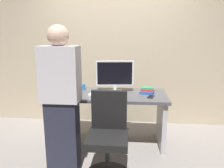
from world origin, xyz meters
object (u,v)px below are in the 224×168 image
at_px(desk, 112,108).
at_px(book_stack, 147,91).
at_px(cup_near_keyboard, 77,92).
at_px(mouse, 125,95).
at_px(cup_by_monitor, 83,87).
at_px(office_chair, 108,139).
at_px(person_at_desk, 61,102).
at_px(monitor, 115,74).
at_px(cell_phone, 151,97).
at_px(keyboard, 105,95).

distance_m(desk, book_stack, 0.56).
height_order(cup_near_keyboard, book_stack, cup_near_keyboard).
xyz_separation_m(mouse, cup_by_monitor, (-0.64, 0.30, 0.03)).
distance_m(office_chair, cup_by_monitor, 1.14).
bearing_deg(cup_near_keyboard, person_at_desk, -90.10).
height_order(person_at_desk, monitor, person_at_desk).
xyz_separation_m(desk, person_at_desk, (-0.47, -0.79, 0.33)).
bearing_deg(mouse, office_chair, -103.36).
distance_m(cup_near_keyboard, book_stack, 0.98).
bearing_deg(cell_phone, mouse, -165.48).
distance_m(monitor, book_stack, 0.51).
bearing_deg(monitor, desk, -105.08).
bearing_deg(book_stack, mouse, -150.80).
distance_m(person_at_desk, keyboard, 0.79).
bearing_deg(cup_near_keyboard, monitor, 25.72).
bearing_deg(keyboard, cup_by_monitor, 143.84).
relative_size(desk, cell_phone, 10.54).
distance_m(monitor, cup_near_keyboard, 0.59).
xyz_separation_m(desk, cell_phone, (0.53, -0.13, 0.22)).
relative_size(keyboard, cup_by_monitor, 4.77).
bearing_deg(cell_phone, book_stack, 119.68).
relative_size(mouse, cup_by_monitor, 1.11).
bearing_deg(monitor, keyboard, -119.97).
distance_m(cup_by_monitor, cell_phone, 1.04).
distance_m(monitor, mouse, 0.36).
bearing_deg(office_chair, cup_by_monitor, 116.41).
distance_m(office_chair, mouse, 0.76).
xyz_separation_m(mouse, book_stack, (0.30, 0.17, 0.02)).
bearing_deg(cup_by_monitor, keyboard, -39.12).
bearing_deg(keyboard, office_chair, -76.99).
bearing_deg(cell_phone, person_at_desk, -129.07).
height_order(mouse, book_stack, book_stack).
bearing_deg(book_stack, cup_by_monitor, 172.32).
relative_size(desk, cup_by_monitor, 16.84).
xyz_separation_m(office_chair, cup_by_monitor, (-0.48, 0.97, 0.35)).
distance_m(desk, cell_phone, 0.59).
height_order(office_chair, mouse, office_chair).
bearing_deg(office_chair, mouse, 76.64).
bearing_deg(desk, cup_by_monitor, 158.15).
xyz_separation_m(keyboard, cell_phone, (0.62, -0.02, -0.01)).
bearing_deg(book_stack, monitor, 174.14).
bearing_deg(keyboard, book_stack, 18.93).
relative_size(person_at_desk, mouse, 16.39).
distance_m(desk, person_at_desk, 0.98).
distance_m(book_stack, cell_phone, 0.20).
height_order(desk, keyboard, keyboard).
bearing_deg(keyboard, mouse, 2.35).
bearing_deg(book_stack, desk, -173.45).
bearing_deg(person_at_desk, cup_by_monitor, 89.10).
xyz_separation_m(person_at_desk, cup_by_monitor, (0.02, 0.98, -0.06)).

